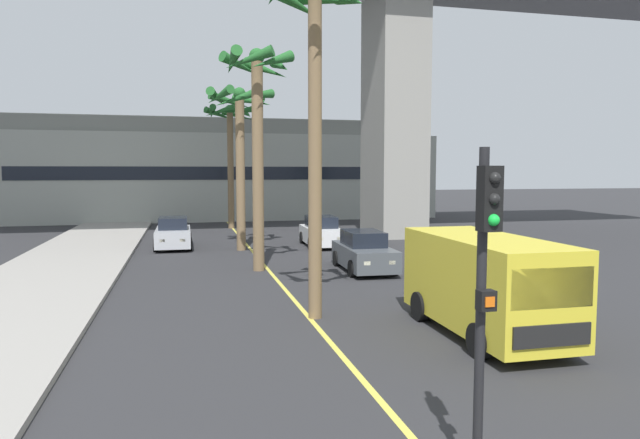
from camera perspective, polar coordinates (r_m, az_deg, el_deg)
lane_stripe_center at (r=23.86m, az=-5.63°, el=-4.57°), size 0.14×56.00×0.01m
pier_building_backdrop at (r=48.05m, az=-9.71°, el=4.86°), size 34.62×8.04×8.01m
car_queue_front at (r=29.88m, az=-14.52°, el=-1.40°), size 1.84×4.10×1.56m
car_queue_second at (r=22.45m, az=4.43°, el=-3.31°), size 1.95×4.16×1.56m
car_queue_third at (r=29.64m, az=0.15°, el=-1.30°), size 1.94×4.16×1.56m
delivery_van at (r=14.12m, az=16.20°, el=-6.05°), size 2.19×5.26×2.36m
traffic_light_median_near at (r=7.01m, az=16.20°, el=-5.21°), size 0.24×0.37×4.20m
palm_tree_near_median at (r=39.31m, az=-9.05°, el=8.76°), size 3.60×3.69×8.36m
palm_tree_mid_median at (r=22.41m, az=-6.32°, el=11.36°), size 2.87×3.00×8.60m
palm_tree_far_median at (r=15.25m, az=-0.50°, el=17.24°), size 2.97×3.05×9.02m
palm_tree_farthest_median at (r=28.26m, az=-8.08°, el=9.62°), size 3.42×3.48×7.96m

